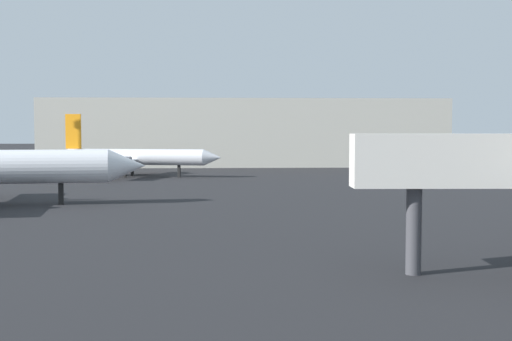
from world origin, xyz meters
name	(u,v)px	position (x,y,z in m)	size (l,w,h in m)	color
airplane_distant	(133,157)	(-12.12, 81.88, 2.75)	(24.12, 18.71, 8.66)	white
terminal_building	(244,133)	(4.30, 115.69, 5.92)	(70.64, 26.40, 11.84)	beige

